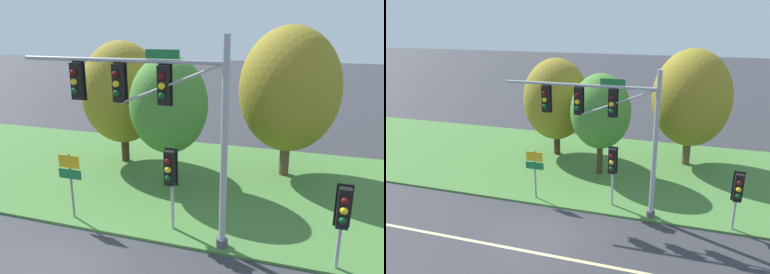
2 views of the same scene
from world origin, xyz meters
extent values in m
cube|color=#477A38|center=(0.00, 8.25, 0.05)|extent=(48.00, 11.50, 0.10)
cylinder|color=#9EA0A5|center=(4.36, 2.88, 3.52)|extent=(0.22, 0.22, 6.83)
cylinder|color=#4C4C51|center=(4.36, 2.88, 0.25)|extent=(0.40, 0.40, 0.30)
cylinder|color=#9EA0A5|center=(0.83, 2.88, 6.11)|extent=(7.06, 0.14, 0.14)
cylinder|color=#9EA0A5|center=(2.60, 2.88, 5.41)|extent=(3.56, 0.08, 1.47)
cube|color=black|center=(2.40, 2.88, 5.38)|extent=(0.34, 0.28, 1.22)
cube|color=black|center=(2.40, 3.04, 5.38)|extent=(0.46, 0.04, 1.34)
sphere|color=#4C0C0C|center=(2.40, 2.70, 5.68)|extent=(0.22, 0.22, 0.22)
sphere|color=yellow|center=(2.40, 2.70, 5.38)|extent=(0.22, 0.22, 0.22)
sphere|color=#0C4219|center=(2.40, 2.70, 5.08)|extent=(0.22, 0.22, 0.22)
cube|color=black|center=(0.83, 2.88, 5.38)|extent=(0.34, 0.28, 1.22)
cube|color=black|center=(0.83, 3.04, 5.38)|extent=(0.46, 0.04, 1.34)
sphere|color=#4C0C0C|center=(0.83, 2.70, 5.68)|extent=(0.22, 0.22, 0.22)
sphere|color=yellow|center=(0.83, 2.70, 5.38)|extent=(0.22, 0.22, 0.22)
sphere|color=#0C4219|center=(0.83, 2.70, 5.08)|extent=(0.22, 0.22, 0.22)
cube|color=black|center=(-0.74, 2.88, 5.38)|extent=(0.34, 0.28, 1.22)
cube|color=black|center=(-0.74, 3.04, 5.38)|extent=(0.46, 0.04, 1.34)
sphere|color=#4C0C0C|center=(-0.74, 2.70, 5.68)|extent=(0.22, 0.22, 0.22)
sphere|color=yellow|center=(-0.74, 2.70, 5.38)|extent=(0.22, 0.22, 0.22)
sphere|color=#0C4219|center=(-0.74, 2.70, 5.08)|extent=(0.22, 0.22, 0.22)
cube|color=#196B33|center=(2.40, 2.83, 6.33)|extent=(1.10, 0.04, 0.28)
cylinder|color=#9EA0A5|center=(2.39, 3.48, 1.58)|extent=(0.12, 0.12, 2.96)
cube|color=black|center=(2.39, 3.28, 2.50)|extent=(0.34, 0.28, 1.22)
cube|color=black|center=(2.39, 3.44, 2.50)|extent=(0.46, 0.04, 1.34)
sphere|color=#4C0C0C|center=(2.39, 3.10, 2.80)|extent=(0.22, 0.22, 0.22)
sphere|color=yellow|center=(2.39, 3.10, 2.50)|extent=(0.22, 0.22, 0.22)
sphere|color=#0C4219|center=(2.39, 3.10, 2.20)|extent=(0.22, 0.22, 0.22)
cylinder|color=#9EA0A5|center=(7.92, 2.82, 1.42)|extent=(0.12, 0.12, 2.64)
cube|color=black|center=(7.92, 2.62, 2.18)|extent=(0.34, 0.28, 1.22)
cube|color=black|center=(7.92, 2.78, 2.18)|extent=(0.46, 0.04, 1.34)
sphere|color=#4C0C0C|center=(7.92, 2.45, 2.48)|extent=(0.22, 0.22, 0.22)
sphere|color=yellow|center=(7.92, 2.45, 2.18)|extent=(0.22, 0.22, 0.22)
sphere|color=#0C4219|center=(7.92, 2.45, 1.88)|extent=(0.22, 0.22, 0.22)
cylinder|color=slate|center=(-1.52, 3.10, 1.38)|extent=(0.08, 0.08, 2.56)
cube|color=gold|center=(-1.52, 3.07, 2.36)|extent=(0.86, 0.03, 0.49)
cube|color=#197238|center=(-1.52, 3.07, 1.87)|extent=(0.95, 0.03, 0.37)
cylinder|color=#423021|center=(-2.68, 9.50, 1.40)|extent=(0.42, 0.42, 2.60)
ellipsoid|color=olive|center=(-2.68, 9.50, 3.87)|extent=(4.25, 4.25, 5.31)
cylinder|color=#423021|center=(0.87, 7.09, 1.52)|extent=(0.34, 0.34, 2.84)
ellipsoid|color=#478433|center=(0.87, 7.09, 3.89)|extent=(3.44, 3.44, 4.30)
cylinder|color=brown|center=(5.73, 10.13, 1.57)|extent=(0.47, 0.47, 2.94)
ellipsoid|color=olive|center=(5.73, 10.13, 4.33)|extent=(4.70, 4.70, 5.88)
camera|label=1|loc=(6.83, -7.84, 7.05)|focal=35.00mm
camera|label=2|loc=(5.63, -12.95, 9.05)|focal=35.00mm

